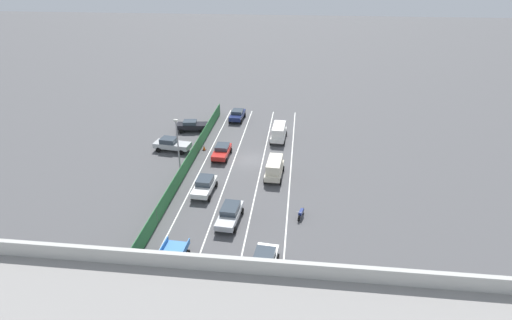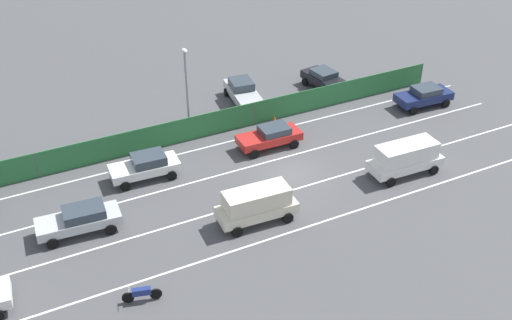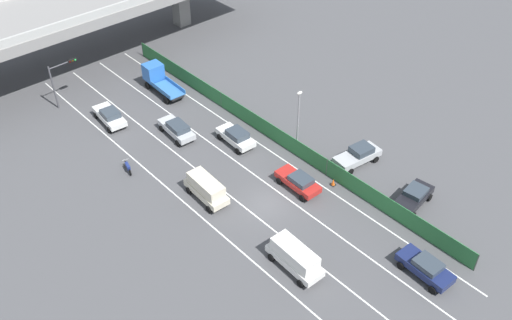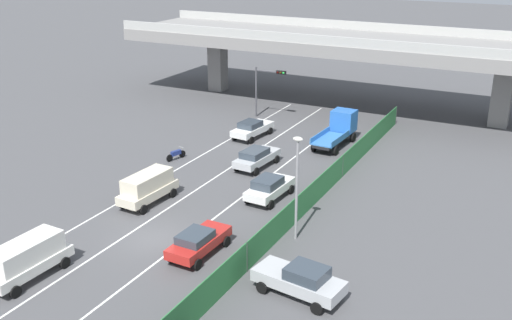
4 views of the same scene
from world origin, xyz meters
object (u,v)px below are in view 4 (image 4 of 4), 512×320
car_sedan_silver (256,157)px  flatbed_truck_blue (340,128)px  parked_wagon_silver (301,279)px  traffic_light (266,83)px  motorcycle (176,154)px  street_lamp (297,177)px  car_van_cream (148,186)px  car_sedan_white (269,187)px  car_hatchback_white (252,128)px  traffic_cone (224,276)px  car_sedan_red (198,241)px  car_van_white (27,257)px

car_sedan_silver → flatbed_truck_blue: bearing=66.9°
parked_wagon_silver → traffic_light: 31.71m
traffic_light → motorcycle: bearing=-94.9°
flatbed_truck_blue → motorcycle: bearing=-135.6°
street_lamp → car_sedan_silver: bearing=128.5°
flatbed_truck_blue → car_van_cream: bearing=-111.9°
car_sedan_white → parked_wagon_silver: (6.59, -9.90, 0.03)m
car_hatchback_white → flatbed_truck_blue: 7.82m
car_sedan_white → traffic_cone: bearing=-76.6°
street_lamp → car_sedan_red: bearing=-133.8°
car_sedan_white → street_lamp: bearing=-48.5°
car_sedan_silver → flatbed_truck_blue: (3.70, 8.69, 0.50)m
car_sedan_red → traffic_light: traffic_light is taller
car_sedan_silver → car_van_white: bearing=-99.5°
car_sedan_white → motorcycle: bearing=160.8°
car_sedan_white → parked_wagon_silver: parked_wagon_silver is taller
car_van_cream → flatbed_truck_blue: bearing=68.1°
flatbed_truck_blue → street_lamp: bearing=-78.2°
car_van_white → motorcycle: size_ratio=2.57×
motorcycle → street_lamp: size_ratio=0.30×
traffic_cone → flatbed_truck_blue: bearing=95.5°
motorcycle → car_sedan_red: bearing=-50.9°
motorcycle → street_lamp: bearing=-29.5°
car_van_cream → car_van_white: size_ratio=0.95×
car_hatchback_white → traffic_cone: bearing=-65.9°
car_hatchback_white → street_lamp: 19.71m
car_hatchback_white → traffic_light: bearing=104.7°
traffic_cone → car_hatchback_white: bearing=114.1°
car_van_cream → car_hatchback_white: bearing=91.0°
traffic_light → traffic_cone: size_ratio=7.34×
car_sedan_silver → traffic_light: size_ratio=0.94×
car_hatchback_white → flatbed_truck_blue: (7.49, 2.20, 0.52)m
car_sedan_red → motorcycle: bearing=129.1°
car_sedan_silver → car_sedan_white: car_sedan_white is taller
car_sedan_silver → traffic_light: traffic_light is taller
street_lamp → traffic_light: bearing=120.3°
motorcycle → car_sedan_white: bearing=-19.2°
car_sedan_silver → flatbed_truck_blue: flatbed_truck_blue is taller
motorcycle → parked_wagon_silver: parked_wagon_silver is taller
car_van_cream → car_sedan_silver: 9.88m
flatbed_truck_blue → car_hatchback_white: bearing=-163.6°
car_sedan_red → motorcycle: (-9.97, 12.28, -0.39)m
car_sedan_red → parked_wagon_silver: bearing=-9.6°
car_van_white → motorcycle: 18.76m
car_sedan_red → car_hatchback_white: bearing=109.5°
parked_wagon_silver → street_lamp: size_ratio=0.75×
car_sedan_white → traffic_light: bearing=116.9°
car_sedan_silver → parked_wagon_silver: bearing=-55.7°
car_sedan_red → car_sedan_white: 8.75m
traffic_light → street_lamp: street_lamp is taller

